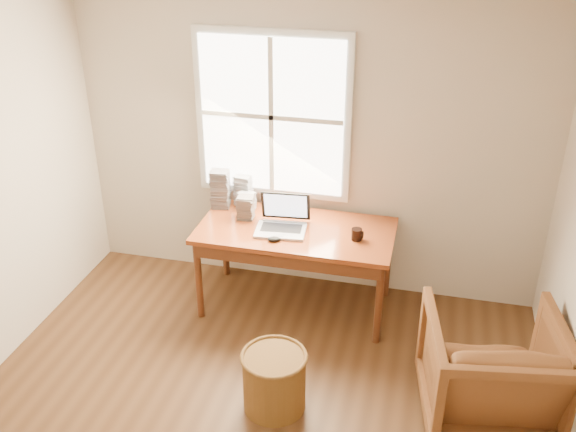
# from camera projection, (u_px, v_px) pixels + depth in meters

# --- Properties ---
(room_shell) EXTENTS (4.04, 4.54, 2.64)m
(room_shell) POSITION_uv_depth(u_px,v_px,m) (226.00, 274.00, 3.56)
(room_shell) COLOR #51331C
(room_shell) RESTS_ON ground
(desk) EXTENTS (1.60, 0.80, 0.04)m
(desk) POSITION_uv_depth(u_px,v_px,m) (296.00, 231.00, 5.24)
(desk) COLOR brown
(desk) RESTS_ON room_shell
(armchair) EXTENTS (0.99, 1.01, 0.80)m
(armchair) POSITION_uv_depth(u_px,v_px,m) (491.00, 372.00, 4.20)
(armchair) COLOR brown
(armchair) RESTS_ON room_shell
(wicker_stool) EXTENTS (0.52, 0.52, 0.43)m
(wicker_stool) POSITION_uv_depth(u_px,v_px,m) (274.00, 381.00, 4.39)
(wicker_stool) COLOR brown
(wicker_stool) RESTS_ON room_shell
(laptop) EXTENTS (0.46, 0.47, 0.31)m
(laptop) POSITION_uv_depth(u_px,v_px,m) (280.00, 215.00, 5.11)
(laptop) COLOR #AAACB1
(laptop) RESTS_ON desk
(mouse) EXTENTS (0.12, 0.09, 0.03)m
(mouse) POSITION_uv_depth(u_px,v_px,m) (274.00, 239.00, 5.04)
(mouse) COLOR black
(mouse) RESTS_ON desk
(coffee_mug) EXTENTS (0.10, 0.10, 0.09)m
(coffee_mug) POSITION_uv_depth(u_px,v_px,m) (357.00, 234.00, 5.04)
(coffee_mug) COLOR black
(coffee_mug) RESTS_ON desk
(cd_stack_a) EXTENTS (0.15, 0.13, 0.27)m
(cd_stack_a) POSITION_uv_depth(u_px,v_px,m) (244.00, 190.00, 5.57)
(cd_stack_a) COLOR #B1B5BD
(cd_stack_a) RESTS_ON desk
(cd_stack_b) EXTENTS (0.14, 0.12, 0.20)m
(cd_stack_b) POSITION_uv_depth(u_px,v_px,m) (245.00, 208.00, 5.35)
(cd_stack_b) COLOR #25252A
(cd_stack_b) RESTS_ON desk
(cd_stack_c) EXTENTS (0.17, 0.15, 0.34)m
(cd_stack_c) POSITION_uv_depth(u_px,v_px,m) (220.00, 189.00, 5.51)
(cd_stack_c) COLOR gray
(cd_stack_c) RESTS_ON desk
(cd_stack_d) EXTENTS (0.16, 0.15, 0.16)m
(cd_stack_d) POSITION_uv_depth(u_px,v_px,m) (247.00, 201.00, 5.51)
(cd_stack_d) COLOR silver
(cd_stack_d) RESTS_ON desk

